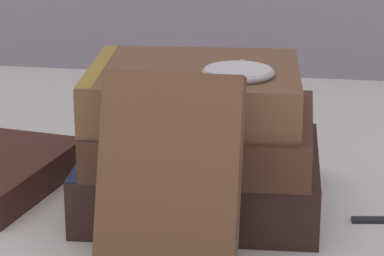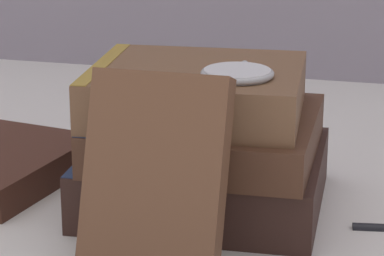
# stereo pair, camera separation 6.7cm
# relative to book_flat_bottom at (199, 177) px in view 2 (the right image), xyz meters

# --- Properties ---
(ground_plane) EXTENTS (3.00, 3.00, 0.00)m
(ground_plane) POSITION_rel_book_flat_bottom_xyz_m (0.01, -0.04, -0.02)
(ground_plane) COLOR silver
(book_flat_bottom) EXTENTS (0.20, 0.18, 0.05)m
(book_flat_bottom) POSITION_rel_book_flat_bottom_xyz_m (0.00, 0.00, 0.00)
(book_flat_bottom) COLOR #331E19
(book_flat_bottom) RESTS_ON ground_plane
(book_flat_middle) EXTENTS (0.18, 0.17, 0.03)m
(book_flat_middle) POSITION_rel_book_flat_bottom_xyz_m (0.00, -0.01, 0.04)
(book_flat_middle) COLOR #4C2D1E
(book_flat_middle) RESTS_ON book_flat_bottom
(book_flat_top) EXTENTS (0.18, 0.16, 0.04)m
(book_flat_top) POSITION_rel_book_flat_bottom_xyz_m (-0.00, -0.01, 0.08)
(book_flat_top) COLOR brown
(book_flat_top) RESTS_ON book_flat_middle
(book_leaning_front) EXTENTS (0.09, 0.07, 0.14)m
(book_leaning_front) POSITION_rel_book_flat_bottom_xyz_m (0.00, -0.13, 0.04)
(book_leaning_front) COLOR brown
(book_leaning_front) RESTS_ON ground_plane
(pocket_watch) EXTENTS (0.06, 0.06, 0.01)m
(pocket_watch) POSITION_rel_book_flat_bottom_xyz_m (0.04, -0.03, 0.10)
(pocket_watch) COLOR silver
(pocket_watch) RESTS_ON book_flat_top
(reading_glasses) EXTENTS (0.10, 0.05, 0.00)m
(reading_glasses) POSITION_rel_book_flat_bottom_xyz_m (-0.04, 0.16, -0.02)
(reading_glasses) COLOR #ADADB2
(reading_glasses) RESTS_ON ground_plane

